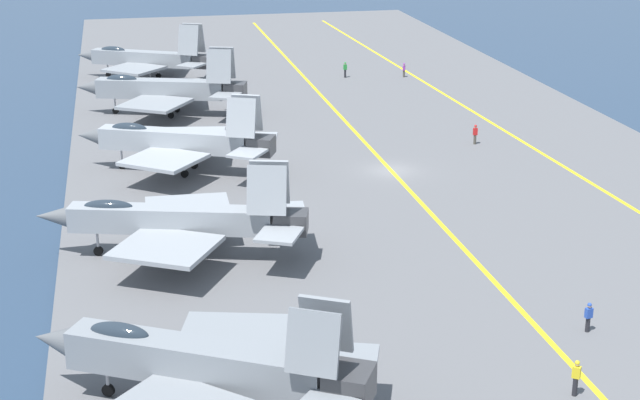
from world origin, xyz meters
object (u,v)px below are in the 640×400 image
Objects in this scene: crew_yellow_vest at (576,376)px; crew_blue_vest at (589,316)px; parked_jet_second at (201,363)px; parked_jet_fourth at (178,141)px; crew_purple_vest at (404,69)px; crew_red_vest at (475,133)px; parked_jet_third at (178,219)px; parked_jet_fifth at (164,89)px; crew_green_vest at (345,69)px; parked_jet_sixth at (147,58)px.

crew_blue_vest is (5.97, -3.61, -0.09)m from crew_yellow_vest.
parked_jet_second is 36.64m from parked_jet_fourth.
crew_red_vest is at bearing 176.16° from crew_purple_vest.
parked_jet_fifth is (37.06, -1.31, 0.05)m from parked_jet_third.
parked_jet_second is 0.95× the size of parked_jet_fifth.
parked_jet_third is 9.77× the size of crew_red_vest.
crew_red_vest is 0.97× the size of crew_green_vest.
crew_red_vest is at bearing -140.55° from parked_jet_sixth.
crew_green_vest is at bearing -24.21° from parked_jet_third.
crew_purple_vest is at bearing -23.60° from parked_jet_second.
crew_yellow_vest is 71.50m from crew_green_vest.
parked_jet_third is 34.55m from crew_red_vest.
parked_jet_fourth is at bearing -178.51° from parked_jet_sixth.
parked_jet_sixth is at bearing 81.16° from crew_purple_vest.
parked_jet_fifth reaches higher than crew_red_vest.
parked_jet_fifth reaches higher than crew_purple_vest.
parked_jet_sixth reaches higher than parked_jet_second.
parked_jet_sixth is 9.88× the size of crew_purple_vest.
parked_jet_second is 0.99× the size of parked_jet_fourth.
parked_jet_second is 18.69m from parked_jet_third.
crew_yellow_vest is 1.09× the size of crew_blue_vest.
crew_green_vest is at bearing -33.29° from parked_jet_fourth.
crew_purple_vest is at bearing -3.84° from crew_red_vest.
parked_jet_third is 53.80m from parked_jet_sixth.
parked_jet_fourth reaches higher than parked_jet_second.
parked_jet_fourth is 38.02m from crew_blue_vest.
parked_jet_fifth is at bearing 20.31° from crew_blue_vest.
parked_jet_sixth is at bearing 81.42° from crew_green_vest.
crew_blue_vest is at bearing -79.56° from parked_jet_second.
parked_jet_fifth is 9.22× the size of crew_yellow_vest.
parked_jet_sixth is 9.65× the size of crew_blue_vest.
crew_yellow_vest is (-57.89, -15.60, -1.60)m from parked_jet_fifth.
crew_red_vest reaches higher than crew_blue_vest.
parked_jet_sixth is at bearing 39.45° from crew_red_vest.
parked_jet_sixth reaches higher than crew_blue_vest.
crew_purple_vest is 0.89× the size of crew_yellow_vest.
parked_jet_second reaches higher than crew_blue_vest.
parked_jet_fifth is at bearing 58.27° from crew_red_vest.
crew_green_vest is 65.33m from crew_blue_vest.
parked_jet_third is 1.06× the size of parked_jet_fourth.
crew_blue_vest is (-51.91, -19.21, -1.69)m from parked_jet_fifth.
parked_jet_sixth is at bearing 16.35° from crew_blue_vest.
parked_jet_third is 9.37× the size of crew_yellow_vest.
parked_jet_second is at bearing 144.92° from crew_red_vest.
parked_jet_second is 72.87m from crew_green_vest.
crew_red_vest is 1.07× the size of crew_purple_vest.
crew_yellow_vest is (-74.63, -16.52, -1.47)m from parked_jet_sixth.
crew_green_vest is (1.15, 6.71, 0.10)m from crew_purple_vest.
crew_red_vest is at bearing -14.22° from crew_yellow_vest.
crew_red_vest reaches higher than crew_purple_vest.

